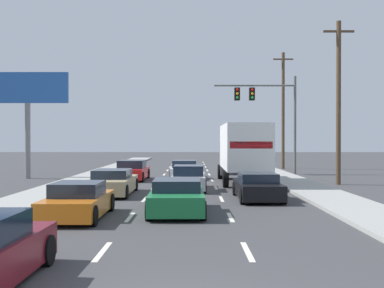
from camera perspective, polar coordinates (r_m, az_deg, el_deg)
The scene contains 16 objects.
ground_plane at distance 31.98m, azimuth -0.74°, elevation -4.19°, with size 140.00×140.00×0.00m, color #3D3D3F.
sidewalk_right at distance 27.67m, azimuth 12.78°, elevation -4.80°, with size 2.52×80.00×0.14m, color #9E9E99.
sidewalk_left at distance 27.86m, azimuth -14.43°, elevation -4.76°, with size 2.52×80.00×0.14m, color #9E9E99.
lane_markings at distance 28.91m, azimuth -0.82°, elevation -4.69°, with size 3.54×57.00×0.01m.
car_red at distance 31.65m, azimuth -7.14°, elevation -3.17°, with size 2.04×4.36×1.29m.
car_tan at distance 23.44m, azimuth -9.39°, elevation -4.54°, with size 1.99×4.70×1.20m.
car_orange at distance 16.71m, azimuth -13.33°, elevation -6.63°, with size 1.87×4.21×1.20m.
car_white at distance 32.62m, azimuth -0.94°, elevation -3.11°, with size 1.89×4.14×1.24m.
car_silver at distance 25.30m, azimuth -0.42°, elevation -4.12°, with size 1.85×4.60×1.30m.
car_green at distance 17.39m, azimuth -1.82°, elevation -6.27°, with size 2.02×4.42×1.21m.
box_truck at distance 28.80m, azimuth 5.99°, elevation -0.64°, with size 2.65×8.84×3.50m.
car_black at distance 21.40m, azimuth 7.72°, elevation -5.06°, with size 1.89×4.31×1.18m.
traffic_signal_mast at distance 37.20m, azimuth 8.33°, elevation 4.78°, with size 6.25×0.69×7.47m.
utility_pole_mid at distance 29.50m, azimuth 16.89°, elevation 4.93°, with size 1.80×0.28×9.54m.
utility_pole_far at distance 44.39m, azimuth 10.68°, elevation 4.07°, with size 1.80×0.28×10.48m.
roadside_billboard at distance 34.47m, azimuth -18.87°, elevation 4.98°, with size 5.48×0.36×7.17m.
Camera 1 is at (0.40, -6.87, 2.63)m, focal length 45.17 mm.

